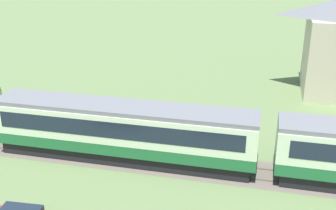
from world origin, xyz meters
TOP-DOWN VIEW (x-y plane):
  - passenger_train at (-16.57, 1.66)m, footprint 76.80×3.06m

SIDE VIEW (x-z plane):
  - passenger_train at x=-16.57m, z-range 0.22..4.26m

